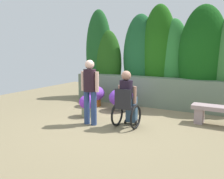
{
  "coord_description": "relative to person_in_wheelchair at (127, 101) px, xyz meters",
  "views": [
    {
      "loc": [
        2.78,
        -5.15,
        1.8
      ],
      "look_at": [
        -0.05,
        -0.11,
        0.85
      ],
      "focal_mm": 39.14,
      "sensor_mm": 36.0,
      "label": 1
    }
  ],
  "objects": [
    {
      "name": "stone_retaining_wall",
      "position": [
        -0.38,
        2.34,
        -0.16
      ],
      "size": [
        5.2,
        0.5,
        0.93
      ],
      "primitive_type": "cube",
      "color": "slate",
      "rests_on": "ground"
    },
    {
      "name": "flower_pot_red_accent",
      "position": [
        -1.33,
        0.32,
        -0.29
      ],
      "size": [
        0.47,
        0.47,
        0.59
      ],
      "color": "gray",
      "rests_on": "ground"
    },
    {
      "name": "flower_pot_purple_near",
      "position": [
        -0.83,
        1.35,
        -0.27
      ],
      "size": [
        0.76,
        0.76,
        0.66
      ],
      "color": "#575447",
      "rests_on": "ground"
    },
    {
      "name": "ground_plane",
      "position": [
        -0.38,
        0.17,
        -0.62
      ],
      "size": [
        11.6,
        11.6,
        0.0
      ],
      "primitive_type": "plane",
      "color": "#7C6F50"
    },
    {
      "name": "person_standing_companion",
      "position": [
        -0.86,
        -0.24,
        0.28
      ],
      "size": [
        0.49,
        0.3,
        1.56
      ],
      "rotation": [
        0.0,
        0.0,
        0.0
      ],
      "color": "navy",
      "rests_on": "ground"
    },
    {
      "name": "person_in_wheelchair",
      "position": [
        0.0,
        0.0,
        0.0
      ],
      "size": [
        0.53,
        0.66,
        1.33
      ],
      "rotation": [
        0.0,
        0.0,
        -0.03
      ],
      "color": "black",
      "rests_on": "ground"
    },
    {
      "name": "flower_pot_terracotta_by_wall",
      "position": [
        -1.87,
        1.45,
        -0.26
      ],
      "size": [
        0.66,
        0.66,
        0.66
      ],
      "color": "#A45521",
      "rests_on": "ground"
    },
    {
      "name": "hedge_backdrop",
      "position": [
        -0.13,
        2.92,
        0.88
      ],
      "size": [
        5.83,
        1.19,
        3.28
      ],
      "color": "#1B5120",
      "rests_on": "ground"
    }
  ]
}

